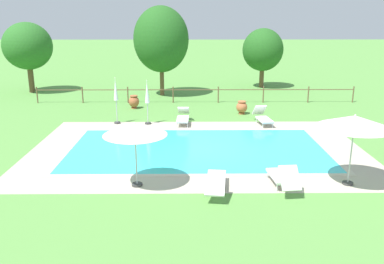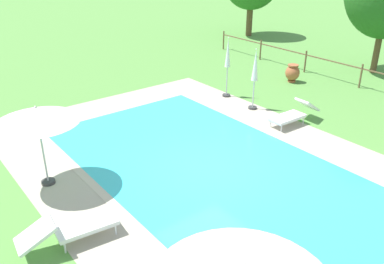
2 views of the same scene
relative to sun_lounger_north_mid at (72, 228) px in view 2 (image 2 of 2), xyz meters
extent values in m
plane|color=#599342|center=(-0.51, 4.32, -0.35)|extent=(160.00, 160.00, 0.00)
cube|color=#B2A893|center=(-0.51, 4.32, -0.35)|extent=(14.03, 9.10, 0.01)
cube|color=#38C6D1|center=(-0.51, 4.32, -0.35)|extent=(10.70, 5.78, 0.01)
cube|color=#C0B59F|center=(-0.51, 7.33, -0.34)|extent=(11.18, 0.24, 0.01)
cube|color=#C0B59F|center=(-0.51, 1.31, -0.34)|extent=(11.18, 0.24, 0.01)
cube|color=#C0B59F|center=(-5.98, 4.32, -0.34)|extent=(0.24, 5.78, 0.01)
cube|color=white|center=(0.03, 0.30, -0.04)|extent=(0.74, 1.36, 0.07)
cube|color=white|center=(-0.08, -0.72, 0.14)|extent=(0.68, 0.85, 0.43)
cube|color=silver|center=(0.03, 0.30, -0.09)|extent=(0.70, 1.33, 0.04)
cylinder|color=silver|center=(-0.16, 0.88, -0.21)|extent=(0.04, 0.04, 0.28)
cylinder|color=silver|center=(0.35, 0.82, -0.21)|extent=(0.04, 0.04, 0.28)
cylinder|color=silver|center=(-0.28, -0.22, -0.21)|extent=(0.04, 0.04, 0.28)
cylinder|color=silver|center=(0.23, -0.28, -0.21)|extent=(0.04, 0.04, 0.28)
cube|color=white|center=(-1.17, 8.26, -0.04)|extent=(0.64, 1.32, 0.07)
cube|color=white|center=(-1.14, 9.26, 0.19)|extent=(0.62, 0.76, 0.52)
cube|color=silver|center=(-1.17, 8.26, -0.09)|extent=(0.61, 1.29, 0.04)
cylinder|color=silver|center=(-0.93, 7.70, -0.21)|extent=(0.04, 0.04, 0.28)
cylinder|color=silver|center=(-1.44, 7.72, -0.21)|extent=(0.04, 0.04, 0.28)
cylinder|color=silver|center=(-0.90, 8.81, -0.21)|extent=(0.04, 0.04, 0.28)
cylinder|color=silver|center=(-1.41, 8.82, -0.21)|extent=(0.04, 0.04, 0.28)
cylinder|color=#383838|center=(-2.60, 0.42, -0.31)|extent=(0.36, 0.36, 0.08)
cylinder|color=#B2B5B7|center=(-2.60, 0.42, 0.71)|extent=(0.04, 0.04, 2.13)
cone|color=white|center=(-2.60, 0.42, 1.61)|extent=(2.09, 2.09, 0.37)
sphere|color=white|center=(-2.60, 0.42, 1.81)|extent=(0.06, 0.06, 0.06)
sphere|color=white|center=(4.48, 0.46, 2.04)|extent=(0.06, 0.06, 0.06)
cylinder|color=#383838|center=(-4.62, 8.59, -0.31)|extent=(0.32, 0.32, 0.08)
cylinder|color=#B2B5B7|center=(-4.62, 8.59, 0.27)|extent=(0.04, 0.04, 1.24)
cone|color=white|center=(-4.62, 8.59, 1.46)|extent=(0.22, 0.22, 1.14)
sphere|color=white|center=(-4.62, 8.59, 2.05)|extent=(0.05, 0.05, 0.05)
cylinder|color=#383838|center=(-2.99, 8.45, -0.31)|extent=(0.32, 0.32, 0.08)
cylinder|color=#B2B5B7|center=(-2.99, 8.45, 0.21)|extent=(0.04, 0.04, 1.13)
cone|color=white|center=(-2.99, 8.45, 1.34)|extent=(0.24, 0.24, 1.14)
sphere|color=white|center=(-2.99, 8.45, 1.93)|extent=(0.05, 0.05, 0.05)
cylinder|color=#A85B38|center=(-4.19, 12.17, -0.31)|extent=(0.35, 0.35, 0.08)
ellipsoid|color=#A85B38|center=(-4.19, 12.17, 0.07)|extent=(0.63, 0.63, 0.69)
cylinder|color=#A85B38|center=(-4.19, 12.17, 0.42)|extent=(0.47, 0.47, 0.06)
cylinder|color=brown|center=(-10.63, 13.83, 0.17)|extent=(0.08, 0.08, 1.05)
cylinder|color=brown|center=(-7.71, 13.83, 0.17)|extent=(0.08, 0.08, 1.05)
cylinder|color=brown|center=(-4.78, 13.83, 0.17)|extent=(0.08, 0.08, 1.05)
cylinder|color=brown|center=(-1.86, 13.83, 0.17)|extent=(0.08, 0.08, 1.05)
cylinder|color=brown|center=(-2.73, 16.43, 0.75)|extent=(0.29, 0.29, 2.20)
cylinder|color=brown|center=(-12.37, 17.66, 0.69)|extent=(0.39, 0.39, 2.09)
camera|label=1|loc=(-0.89, -12.25, 5.14)|focal=38.32mm
camera|label=2|loc=(7.00, -2.28, 5.48)|focal=38.42mm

